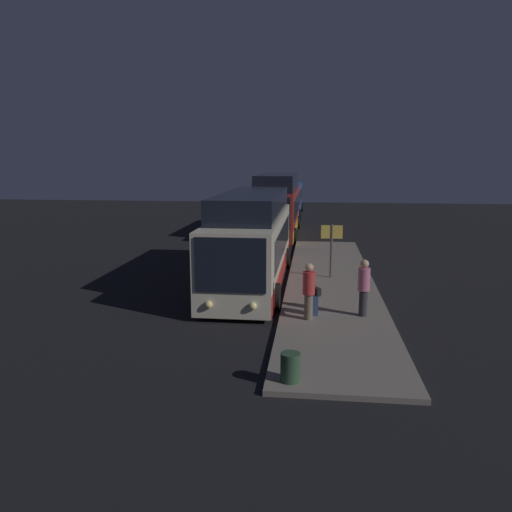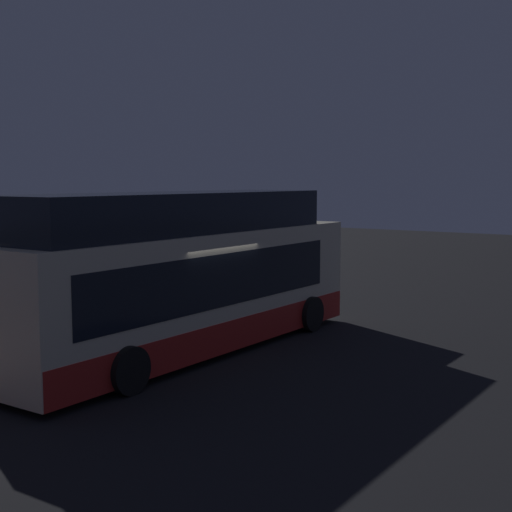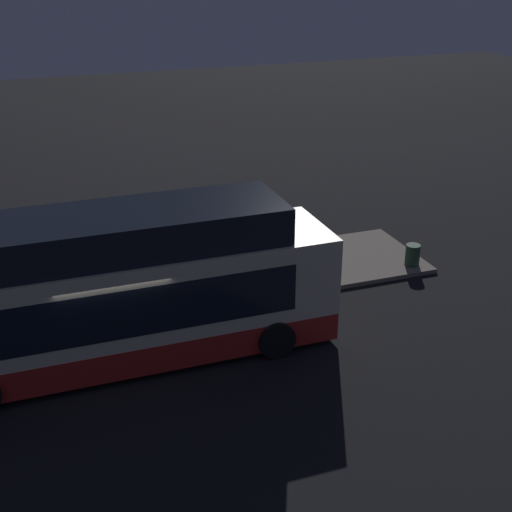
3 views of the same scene
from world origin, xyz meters
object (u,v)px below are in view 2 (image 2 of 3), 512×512
sign_post (61,276)px  trash_bin (312,279)px  passenger_boarding (229,274)px  passenger_waiting (175,271)px  suitcase (214,295)px  bus_lead (185,282)px

sign_post → trash_bin: (10.18, -1.19, -1.16)m
passenger_boarding → sign_post: 5.83m
passenger_boarding → passenger_waiting: (-0.56, 1.68, 0.03)m
suitcase → trash_bin: bearing=-6.2°
passenger_boarding → suitcase: 0.80m
bus_lead → passenger_waiting: bearing=43.0°
passenger_waiting → sign_post: (-5.19, -0.84, 0.50)m
bus_lead → suitcase: bus_lead is taller
suitcase → sign_post: sign_post is taller
passenger_waiting → sign_post: size_ratio=0.81×
trash_bin → passenger_boarding: bearing=175.5°
bus_lead → suitcase: size_ratio=11.00×
passenger_waiting → sign_post: bearing=-35.4°
passenger_boarding → suitcase: bearing=133.3°
passenger_boarding → suitcase: passenger_boarding is taller
bus_lead → passenger_waiting: size_ratio=5.83×
passenger_waiting → trash_bin: (4.99, -2.04, -0.66)m
passenger_boarding → trash_bin: bearing=-30.5°
passenger_boarding → passenger_waiting: 1.77m
bus_lead → passenger_waiting: 5.95m
bus_lead → sign_post: 3.32m
passenger_waiting → trash_bin: size_ratio=2.77×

